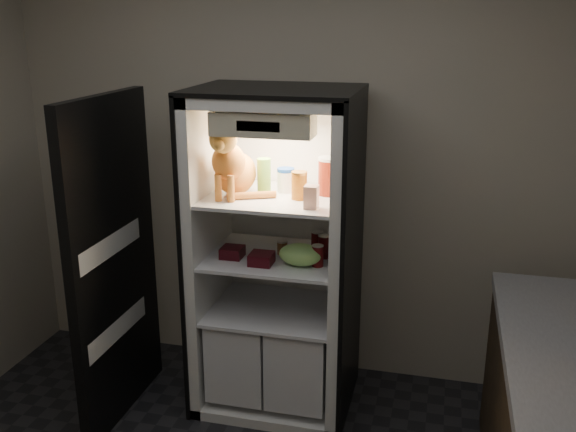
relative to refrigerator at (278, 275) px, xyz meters
The scene contains 16 objects.
room_shell 1.61m from the refrigerator, 90.00° to the right, with size 3.60×3.60×3.60m.
refrigerator is the anchor object (origin of this frame).
fridge_door 0.93m from the refrigerator, 157.01° to the right, with size 0.06×0.87×1.85m.
tabby_cat 0.71m from the refrigerator, 152.53° to the right, with size 0.36×0.42×0.45m.
parmesan_shaker 0.60m from the refrigerator, 149.83° to the right, with size 0.08×0.08×0.20m.
mayo_tub 0.57m from the refrigerator, 38.16° to the left, with size 0.10×0.10×0.14m.
salsa_jar 0.60m from the refrigerator, 33.63° to the right, with size 0.09×0.09×0.15m.
pepper_jar 0.67m from the refrigerator, ahead, with size 0.12×0.12×0.21m.
cream_carton 0.66m from the refrigerator, 45.59° to the right, with size 0.07×0.07×0.12m, color white.
soda_can_a 0.32m from the refrigerator, ahead, with size 0.07×0.07×0.13m.
soda_can_b 0.35m from the refrigerator, ahead, with size 0.07×0.07×0.13m.
soda_can_c 0.38m from the refrigerator, 32.25° to the right, with size 0.06×0.06×0.12m.
condiment_jar 0.20m from the refrigerator, 45.96° to the right, with size 0.06×0.06×0.08m.
grape_bag 0.32m from the refrigerator, 44.98° to the right, with size 0.24×0.17×0.12m, color #80BF59.
berry_box_left 0.32m from the refrigerator, 145.32° to the right, with size 0.12×0.12×0.06m, color #4C0C14.
berry_box_right 0.28m from the refrigerator, 99.19° to the right, with size 0.13×0.13×0.06m, color #4C0C14.
Camera 1 is at (0.90, -1.96, 2.23)m, focal length 40.00 mm.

